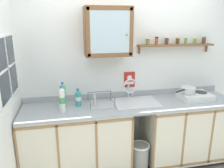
{
  "coord_description": "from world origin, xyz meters",
  "views": [
    {
      "loc": [
        -0.82,
        -2.17,
        1.98
      ],
      "look_at": [
        -0.25,
        0.53,
        1.19
      ],
      "focal_mm": 35.18,
      "sensor_mm": 36.0,
      "label": 1
    }
  ],
  "objects_px": {
    "sink": "(135,103)",
    "bottle_opaque_white_1": "(62,100)",
    "bottle_soda_green_0": "(63,96)",
    "dish_rack": "(100,104)",
    "trash_bin": "(140,159)",
    "wall_cabinet": "(108,32)",
    "bottle_detergent_teal_2": "(78,98)",
    "warning_sign": "(129,80)",
    "hot_plate_stove": "(195,96)",
    "saucepan": "(188,90)"
  },
  "relations": [
    {
      "from": "saucepan",
      "to": "dish_rack",
      "type": "xyz_separation_m",
      "value": [
        -1.22,
        0.01,
        -0.11
      ]
    },
    {
      "from": "sink",
      "to": "wall_cabinet",
      "type": "relative_size",
      "value": 0.99
    },
    {
      "from": "bottle_soda_green_0",
      "to": "dish_rack",
      "type": "distance_m",
      "value": 0.48
    },
    {
      "from": "sink",
      "to": "bottle_opaque_white_1",
      "type": "xyz_separation_m",
      "value": [
        -0.94,
        -0.13,
        0.17
      ]
    },
    {
      "from": "sink",
      "to": "hot_plate_stove",
      "type": "bearing_deg",
      "value": -3.42
    },
    {
      "from": "sink",
      "to": "bottle_opaque_white_1",
      "type": "height_order",
      "value": "bottle_opaque_white_1"
    },
    {
      "from": "saucepan",
      "to": "bottle_opaque_white_1",
      "type": "xyz_separation_m",
      "value": [
        -1.68,
        -0.1,
        0.01
      ]
    },
    {
      "from": "bottle_opaque_white_1",
      "to": "trash_bin",
      "type": "relative_size",
      "value": 0.73
    },
    {
      "from": "bottle_detergent_teal_2",
      "to": "dish_rack",
      "type": "bearing_deg",
      "value": -10.18
    },
    {
      "from": "sink",
      "to": "trash_bin",
      "type": "xyz_separation_m",
      "value": [
        0.01,
        -0.23,
        -0.7
      ]
    },
    {
      "from": "bottle_detergent_teal_2",
      "to": "trash_bin",
      "type": "distance_m",
      "value": 1.15
    },
    {
      "from": "hot_plate_stove",
      "to": "bottle_detergent_teal_2",
      "type": "xyz_separation_m",
      "value": [
        -1.59,
        0.08,
        0.06
      ]
    },
    {
      "from": "bottle_detergent_teal_2",
      "to": "dish_rack",
      "type": "distance_m",
      "value": 0.29
    },
    {
      "from": "sink",
      "to": "warning_sign",
      "type": "bearing_deg",
      "value": 92.48
    },
    {
      "from": "bottle_soda_green_0",
      "to": "warning_sign",
      "type": "bearing_deg",
      "value": 14.07
    },
    {
      "from": "wall_cabinet",
      "to": "warning_sign",
      "type": "relative_size",
      "value": 2.71
    },
    {
      "from": "bottle_opaque_white_1",
      "to": "trash_bin",
      "type": "bearing_deg",
      "value": -6.07
    },
    {
      "from": "warning_sign",
      "to": "trash_bin",
      "type": "bearing_deg",
      "value": -87.12
    },
    {
      "from": "bottle_soda_green_0",
      "to": "warning_sign",
      "type": "height_order",
      "value": "warning_sign"
    },
    {
      "from": "bottle_opaque_white_1",
      "to": "trash_bin",
      "type": "distance_m",
      "value": 1.29
    },
    {
      "from": "bottle_detergent_teal_2",
      "to": "sink",
      "type": "bearing_deg",
      "value": -2.52
    },
    {
      "from": "trash_bin",
      "to": "bottle_detergent_teal_2",
      "type": "bearing_deg",
      "value": 161.08
    },
    {
      "from": "hot_plate_stove",
      "to": "saucepan",
      "type": "xyz_separation_m",
      "value": [
        -0.1,
        0.02,
        0.09
      ]
    },
    {
      "from": "saucepan",
      "to": "bottle_soda_green_0",
      "type": "relative_size",
      "value": 1.09
    },
    {
      "from": "hot_plate_stove",
      "to": "wall_cabinet",
      "type": "distance_m",
      "value": 1.49
    },
    {
      "from": "saucepan",
      "to": "wall_cabinet",
      "type": "relative_size",
      "value": 0.59
    },
    {
      "from": "hot_plate_stove",
      "to": "warning_sign",
      "type": "relative_size",
      "value": 1.89
    },
    {
      "from": "wall_cabinet",
      "to": "saucepan",
      "type": "bearing_deg",
      "value": -6.99
    },
    {
      "from": "bottle_soda_green_0",
      "to": "hot_plate_stove",
      "type": "bearing_deg",
      "value": -2.43
    },
    {
      "from": "dish_rack",
      "to": "sink",
      "type": "bearing_deg",
      "value": 1.92
    },
    {
      "from": "bottle_detergent_teal_2",
      "to": "warning_sign",
      "type": "xyz_separation_m",
      "value": [
        0.73,
        0.22,
        0.14
      ]
    },
    {
      "from": "warning_sign",
      "to": "trash_bin",
      "type": "distance_m",
      "value": 1.08
    },
    {
      "from": "bottle_detergent_teal_2",
      "to": "warning_sign",
      "type": "bearing_deg",
      "value": 16.9
    },
    {
      "from": "warning_sign",
      "to": "bottle_soda_green_0",
      "type": "bearing_deg",
      "value": -165.93
    },
    {
      "from": "bottle_soda_green_0",
      "to": "bottle_opaque_white_1",
      "type": "relative_size",
      "value": 1.0
    },
    {
      "from": "saucepan",
      "to": "bottle_soda_green_0",
      "type": "distance_m",
      "value": 1.68
    },
    {
      "from": "hot_plate_stove",
      "to": "warning_sign",
      "type": "height_order",
      "value": "warning_sign"
    },
    {
      "from": "trash_bin",
      "to": "saucepan",
      "type": "bearing_deg",
      "value": 15.25
    },
    {
      "from": "bottle_opaque_white_1",
      "to": "bottle_detergent_teal_2",
      "type": "relative_size",
      "value": 1.42
    },
    {
      "from": "bottle_soda_green_0",
      "to": "bottle_detergent_teal_2",
      "type": "bearing_deg",
      "value": 2.38
    },
    {
      "from": "warning_sign",
      "to": "trash_bin",
      "type": "height_order",
      "value": "warning_sign"
    },
    {
      "from": "sink",
      "to": "dish_rack",
      "type": "bearing_deg",
      "value": -178.08
    },
    {
      "from": "bottle_opaque_white_1",
      "to": "bottle_detergent_teal_2",
      "type": "height_order",
      "value": "bottle_opaque_white_1"
    },
    {
      "from": "sink",
      "to": "hot_plate_stove",
      "type": "xyz_separation_m",
      "value": [
        0.85,
        -0.05,
        0.06
      ]
    },
    {
      "from": "sink",
      "to": "bottle_opaque_white_1",
      "type": "distance_m",
      "value": 0.96
    },
    {
      "from": "bottle_detergent_teal_2",
      "to": "wall_cabinet",
      "type": "distance_m",
      "value": 0.91
    },
    {
      "from": "saucepan",
      "to": "warning_sign",
      "type": "xyz_separation_m",
      "value": [
        -0.75,
        0.28,
        0.11
      ]
    },
    {
      "from": "dish_rack",
      "to": "trash_bin",
      "type": "bearing_deg",
      "value": -23.43
    },
    {
      "from": "saucepan",
      "to": "dish_rack",
      "type": "bearing_deg",
      "value": 179.4
    },
    {
      "from": "saucepan",
      "to": "bottle_soda_green_0",
      "type": "bearing_deg",
      "value": 178.17
    }
  ]
}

